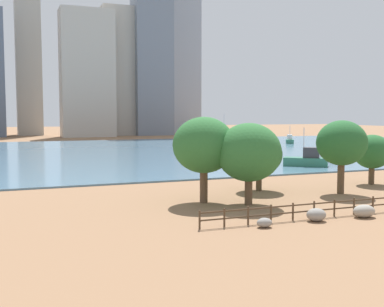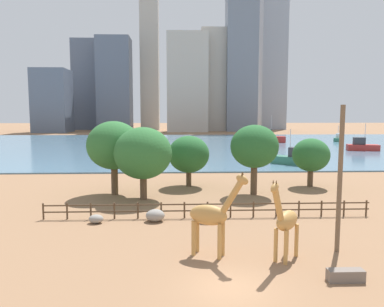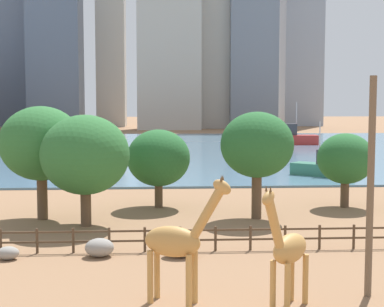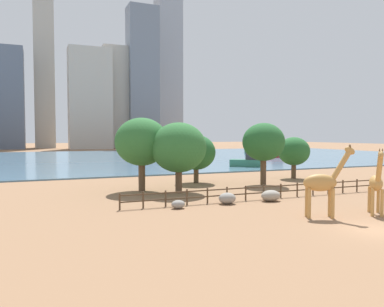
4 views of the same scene
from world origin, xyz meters
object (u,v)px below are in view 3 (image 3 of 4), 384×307
Objects in this scene: tree_center_broad at (346,159)px; boulder_by_pole at (99,248)px; giraffe_companion at (177,242)px; tree_left_large at (41,144)px; boulder_small at (8,253)px; tree_right_tall at (257,145)px; boulder_near_fence at (181,247)px; tree_left_small at (85,155)px; boat_sailboat at (324,167)px; giraffe_tall at (288,249)px; utility_pole at (371,188)px; boat_tug at (292,137)px; tree_right_small at (158,158)px.

boulder_by_pole is at bearing -142.26° from tree_center_broad.
tree_center_broad is at bearing 81.11° from giraffe_companion.
giraffe_companion is at bearing -63.56° from tree_left_large.
boulder_small is 17.50m from tree_right_tall.
boulder_near_fence is 1.61× the size of boulder_small.
boulder_small is 9.22m from tree_left_small.
boat_sailboat is (24.61, 19.72, -3.90)m from tree_left_large.
tree_center_broad is 19.16m from tree_left_small.
giraffe_tall is 0.70× the size of tree_left_small.
boat_tug is at bearing 79.08° from utility_pole.
giraffe_tall is 0.68× the size of tree_right_tall.
giraffe_tall is at bearing -160.71° from utility_pole.
giraffe_companion is at bearing 105.50° from boat_sailboat.
tree_left_large reaches higher than tree_right_tall.
tree_right_tall is at bearing 94.43° from giraffe_companion.
boat_sailboat is at bearing 62.05° from boulder_near_fence.
giraffe_tall is at bearing 111.46° from boat_sailboat.
boat_tug is at bearing -153.19° from giraffe_tall.
tree_left_small reaches higher than boulder_near_fence.
tree_right_small reaches higher than giraffe_companion.
tree_right_small is (-0.68, 20.78, 1.22)m from giraffe_companion.
tree_left_large is 1.21× the size of boat_sailboat.
boulder_near_fence is at bearing -101.20° from boat_tug.
tree_left_large is 14.25m from tree_right_tall.
tree_left_small is at bearing -107.35° from boat_tug.
boulder_small is 0.18× the size of boat_sailboat.
boulder_by_pole is at bearing 141.63° from giraffe_companion.
tree_left_large reaches higher than tree_right_small.
tree_left_large is at bearing -171.53° from tree_center_broad.
tree_center_broad is at bearing 74.67° from utility_pole.
utility_pole is at bearing -45.64° from tree_left_large.
boat_tug is (26.78, 73.17, 0.98)m from boulder_by_pole.
utility_pole is 20.38m from tree_center_broad.
utility_pole reaches higher than boulder_small.
tree_left_small is at bearing -126.11° from tree_right_small.
boulder_near_fence is 0.29× the size of boat_sailboat.
giraffe_companion is 10.85m from boulder_small.
tree_left_small is 1.13× the size of boat_sailboat.
boulder_small is 79.84m from boat_tug.
boulder_small is 11.11m from tree_left_large.
boulder_by_pole is at bearing -78.17° from tree_left_small.
tree_left_small reaches higher than giraffe_companion.
tree_right_small is (-13.75, 0.70, 0.08)m from tree_center_broad.
giraffe_tall is 4.19m from giraffe_companion.
tree_right_tall reaches higher than giraffe_tall.
tree_left_large reaches higher than tree_center_broad.
tree_left_large is 21.75m from tree_center_broad.
tree_center_broad is 8.28m from tree_right_tall.
tree_left_small is 7.79m from tree_right_small.
boulder_near_fence is 18.58m from tree_center_broad.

